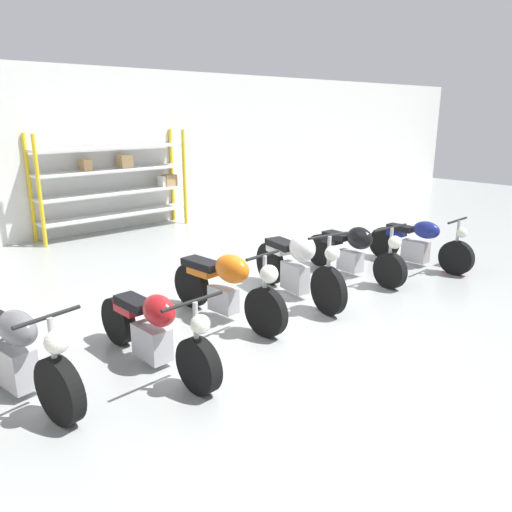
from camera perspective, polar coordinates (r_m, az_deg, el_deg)
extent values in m
plane|color=#9EA3A0|center=(6.93, 2.21, -6.26)|extent=(30.00, 30.00, 0.00)
cube|color=silver|center=(11.72, -19.52, 11.11)|extent=(30.00, 0.08, 3.60)
cylinder|color=gold|center=(10.80, -23.51, 6.72)|extent=(0.08, 0.08, 2.24)
cylinder|color=gold|center=(12.28, -8.17, 8.86)|extent=(0.08, 0.08, 2.24)
cylinder|color=gold|center=(11.32, -24.41, 6.99)|extent=(0.08, 0.08, 2.24)
cylinder|color=gold|center=(12.74, -9.56, 9.06)|extent=(0.08, 0.08, 2.24)
cube|color=silver|center=(11.79, -15.71, 4.57)|extent=(3.41, 0.55, 0.05)
cube|color=silver|center=(11.71, -15.89, 6.96)|extent=(3.41, 0.55, 0.05)
cube|color=silver|center=(11.65, -16.08, 9.38)|extent=(3.41, 0.55, 0.05)
cube|color=silver|center=(11.60, -16.27, 11.82)|extent=(3.41, 0.55, 0.05)
cube|color=tan|center=(11.85, -14.75, 10.42)|extent=(0.28, 0.28, 0.30)
cube|color=#A87F51|center=(12.34, -9.90, 8.52)|extent=(0.31, 0.27, 0.27)
cube|color=silver|center=(12.29, -10.35, 8.42)|extent=(0.28, 0.23, 0.25)
cube|color=tan|center=(11.48, -18.91, 9.80)|extent=(0.19, 0.30, 0.25)
cylinder|color=black|center=(4.80, -21.52, -14.10)|extent=(0.24, 0.64, 0.62)
cube|color=#ADADB2|center=(5.46, -25.85, -11.20)|extent=(0.32, 0.53, 0.41)
ellipsoid|color=slate|center=(5.14, -25.61, -7.44)|extent=(0.37, 0.56, 0.33)
cylinder|color=#ADADB2|center=(4.66, -22.08, -10.39)|extent=(0.06, 0.06, 0.68)
sphere|color=silver|center=(4.55, -21.82, -9.11)|extent=(0.21, 0.21, 0.21)
cylinder|color=black|center=(4.55, -22.72, -6.44)|extent=(0.60, 0.14, 0.04)
cylinder|color=black|center=(4.96, -6.58, -12.34)|extent=(0.17, 0.57, 0.57)
cylinder|color=black|center=(6.12, -15.45, -7.12)|extent=(0.17, 0.57, 0.57)
cube|color=#ADADB2|center=(5.57, -11.79, -9.58)|extent=(0.27, 0.46, 0.37)
ellipsoid|color=#B2191E|center=(5.27, -11.03, -6.14)|extent=(0.30, 0.46, 0.33)
cube|color=black|center=(5.68, -13.77, -5.20)|extent=(0.26, 0.51, 0.10)
cube|color=#B2191E|center=(5.81, -14.33, -5.69)|extent=(0.22, 0.36, 0.12)
cylinder|color=#ADADB2|center=(4.83, -6.85, -8.86)|extent=(0.05, 0.05, 0.65)
sphere|color=silver|center=(4.72, -6.38, -7.74)|extent=(0.19, 0.19, 0.19)
cylinder|color=black|center=(4.72, -7.21, -5.16)|extent=(0.70, 0.07, 0.04)
cylinder|color=black|center=(6.07, 1.12, -6.42)|extent=(0.17, 0.63, 0.62)
cylinder|color=black|center=(7.03, -7.38, -3.35)|extent=(0.17, 0.63, 0.62)
cube|color=#ADADB2|center=(6.57, -3.75, -4.93)|extent=(0.24, 0.42, 0.33)
ellipsoid|color=orange|center=(6.31, -2.77, -1.48)|extent=(0.36, 0.56, 0.37)
cube|color=black|center=(6.74, -6.21, -0.89)|extent=(0.31, 0.61, 0.10)
cube|color=orange|center=(6.76, -6.14, -1.63)|extent=(0.26, 0.43, 0.12)
cylinder|color=#ADADB2|center=(5.96, 0.99, -3.24)|extent=(0.05, 0.05, 0.71)
sphere|color=silver|center=(5.87, 1.50, -2.08)|extent=(0.22, 0.22, 0.22)
cylinder|color=black|center=(5.87, 0.79, 0.08)|extent=(0.55, 0.08, 0.04)
cylinder|color=black|center=(6.78, 8.27, -3.94)|extent=(0.23, 0.67, 0.67)
cylinder|color=black|center=(7.90, 1.61, -0.85)|extent=(0.23, 0.67, 0.67)
cube|color=#ADADB2|center=(7.37, 4.45, -2.42)|extent=(0.28, 0.52, 0.41)
ellipsoid|color=silver|center=(7.10, 5.32, 0.92)|extent=(0.41, 0.50, 0.39)
cube|color=black|center=(7.52, 2.99, 1.37)|extent=(0.37, 0.59, 0.10)
cube|color=silver|center=(7.61, 2.66, 0.84)|extent=(0.30, 0.42, 0.12)
cylinder|color=#ADADB2|center=(6.67, 8.29, -0.87)|extent=(0.06, 0.06, 0.75)
sphere|color=silver|center=(6.58, 8.73, 0.28)|extent=(0.20, 0.20, 0.20)
cylinder|color=black|center=(6.60, 8.26, 2.31)|extent=(0.65, 0.16, 0.04)
cylinder|color=black|center=(7.97, 15.05, -1.64)|extent=(0.17, 0.57, 0.57)
cylinder|color=black|center=(8.93, 7.36, 0.69)|extent=(0.17, 0.57, 0.57)
cube|color=#ADADB2|center=(8.47, 10.73, -0.52)|extent=(0.26, 0.42, 0.34)
ellipsoid|color=black|center=(8.25, 11.75, 2.01)|extent=(0.34, 0.50, 0.36)
cube|color=black|center=(8.59, 9.22, 2.32)|extent=(0.29, 0.49, 0.10)
cube|color=black|center=(8.69, 8.65, 1.89)|extent=(0.24, 0.35, 0.12)
cylinder|color=#ADADB2|center=(7.89, 15.11, 0.73)|extent=(0.05, 0.05, 0.67)
sphere|color=silver|center=(7.82, 15.58, 1.52)|extent=(0.20, 0.20, 0.20)
cylinder|color=black|center=(7.83, 15.12, 3.15)|extent=(0.75, 0.09, 0.04)
cylinder|color=black|center=(9.00, 21.91, -0.19)|extent=(0.15, 0.58, 0.58)
cylinder|color=black|center=(9.63, 14.42, 1.49)|extent=(0.15, 0.58, 0.58)
cube|color=#ADADB2|center=(9.32, 17.76, 0.56)|extent=(0.25, 0.46, 0.37)
ellipsoid|color=navy|center=(9.15, 18.90, 2.83)|extent=(0.27, 0.49, 0.30)
cube|color=black|center=(9.39, 16.19, 3.10)|extent=(0.23, 0.48, 0.10)
cube|color=navy|center=(9.45, 15.77, 2.65)|extent=(0.19, 0.34, 0.12)
cylinder|color=#ADADB2|center=(8.93, 22.01, 1.78)|extent=(0.05, 0.05, 0.63)
sphere|color=silver|center=(8.88, 22.50, 2.48)|extent=(0.17, 0.17, 0.17)
cylinder|color=black|center=(8.88, 22.04, 3.79)|extent=(0.65, 0.06, 0.04)
cube|color=red|center=(9.60, 21.86, -0.15)|extent=(0.44, 0.26, 0.28)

